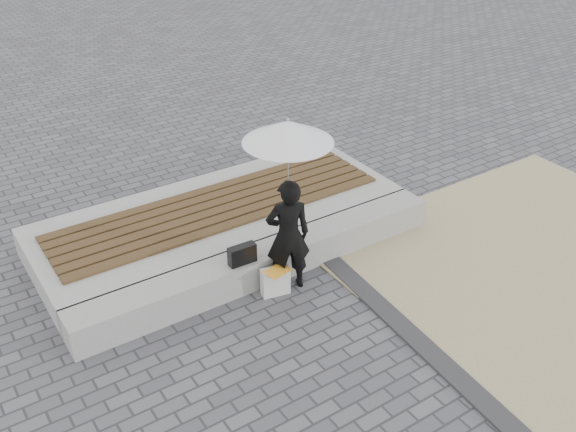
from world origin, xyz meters
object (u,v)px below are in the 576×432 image
object	(u,v)px
woman	(288,235)
handbag	(242,255)
seating_ledge	(264,262)
parasol	(288,132)
canvas_tote	(275,281)

from	to	relation	value
woman	handbag	distance (m)	0.59
seating_ledge	handbag	bearing A→B (deg)	-163.72
seating_ledge	woman	world-z (taller)	woman
handbag	parasol	bearing A→B (deg)	-22.27
seating_ledge	parasol	bearing A→B (deg)	-68.08
parasol	canvas_tote	size ratio (longest dim) A/B	3.59
woman	handbag	bearing A→B (deg)	-3.10
woman	canvas_tote	bearing A→B (deg)	34.24
seating_ledge	woman	bearing A→B (deg)	-68.08
handbag	woman	bearing A→B (deg)	-22.27
handbag	canvas_tote	bearing A→B (deg)	-42.20
woman	parasol	size ratio (longest dim) A/B	1.14
woman	parasol	distance (m)	1.33
woman	handbag	xyz separation A→B (m)	(-0.50, 0.22, -0.21)
seating_ledge	parasol	world-z (taller)	parasol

